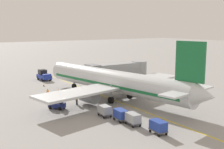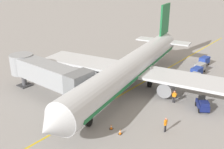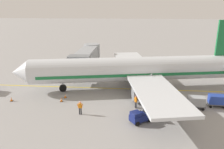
{
  "view_description": "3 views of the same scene",
  "coord_description": "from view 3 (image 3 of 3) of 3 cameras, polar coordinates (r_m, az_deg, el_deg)",
  "views": [
    {
      "loc": [
        -26.75,
        -40.71,
        12.55
      ],
      "look_at": [
        2.47,
        4.18,
        3.62
      ],
      "focal_mm": 46.23,
      "sensor_mm": 36.0,
      "label": 1
    },
    {
      "loc": [
        -20.07,
        29.78,
        16.31
      ],
      "look_at": [
        0.72,
        4.03,
        3.22
      ],
      "focal_mm": 42.61,
      "sensor_mm": 36.0,
      "label": 2
    },
    {
      "loc": [
        -33.24,
        1.22,
        12.69
      ],
      "look_at": [
        0.12,
        4.09,
        2.29
      ],
      "focal_mm": 35.65,
      "sensor_mm": 36.0,
      "label": 3
    }
  ],
  "objects": [
    {
      "name": "ground_plane",
      "position": [
        35.6,
        6.57,
        -3.75
      ],
      "size": [
        400.0,
        400.0,
        0.0
      ],
      "primitive_type": "plane",
      "color": "gray"
    },
    {
      "name": "gate_lead_in_line",
      "position": [
        35.6,
        6.57,
        -3.75
      ],
      "size": [
        0.24,
        80.0,
        0.01
      ],
      "primitive_type": "cube",
      "color": "gold",
      "rests_on": "ground"
    },
    {
      "name": "parked_airliner",
      "position": [
        34.8,
        6.35,
        1.29
      ],
      "size": [
        30.44,
        37.16,
        10.63
      ],
      "color": "silver",
      "rests_on": "ground"
    },
    {
      "name": "jet_bridge",
      "position": [
        42.62,
        -6.47,
        4.63
      ],
      "size": [
        14.57,
        3.5,
        4.98
      ],
      "color": "#93999E",
      "rests_on": "ground"
    },
    {
      "name": "baggage_tug_lead",
      "position": [
        25.74,
        7.23,
        -10.63
      ],
      "size": [
        2.42,
        2.74,
        1.62
      ],
      "color": "navy",
      "rests_on": "ground"
    },
    {
      "name": "baggage_cart_front",
      "position": [
        30.63,
        20.74,
        -6.48
      ],
      "size": [
        1.46,
        2.94,
        1.58
      ],
      "color": "#4C4C51",
      "rests_on": "ground"
    },
    {
      "name": "baggage_cart_second_in_train",
      "position": [
        32.21,
        25.35,
        -5.89
      ],
      "size": [
        1.46,
        2.94,
        1.58
      ],
      "color": "#4C4C51",
      "rests_on": "ground"
    },
    {
      "name": "ground_crew_wing_walker",
      "position": [
        27.42,
        -8.17,
        -8.28
      ],
      "size": [
        0.26,
        0.73,
        1.69
      ],
      "color": "#232328",
      "rests_on": "ground"
    },
    {
      "name": "ground_crew_loader",
      "position": [
        28.93,
        6.13,
        -6.79
      ],
      "size": [
        0.71,
        0.36,
        1.69
      ],
      "color": "#232328",
      "rests_on": "ground"
    },
    {
      "name": "safety_cone_nose_left",
      "position": [
        32.76,
        -11.9,
        -5.38
      ],
      "size": [
        0.36,
        0.36,
        0.59
      ],
      "color": "black",
      "rests_on": "ground"
    },
    {
      "name": "safety_cone_nose_right",
      "position": [
        33.98,
        -24.41,
        -5.78
      ],
      "size": [
        0.36,
        0.36,
        0.59
      ],
      "color": "black",
      "rests_on": "ground"
    },
    {
      "name": "safety_cone_wing_tip",
      "position": [
        31.63,
        -12.85,
        -6.3
      ],
      "size": [
        0.36,
        0.36,
        0.59
      ],
      "color": "black",
      "rests_on": "ground"
    }
  ]
}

